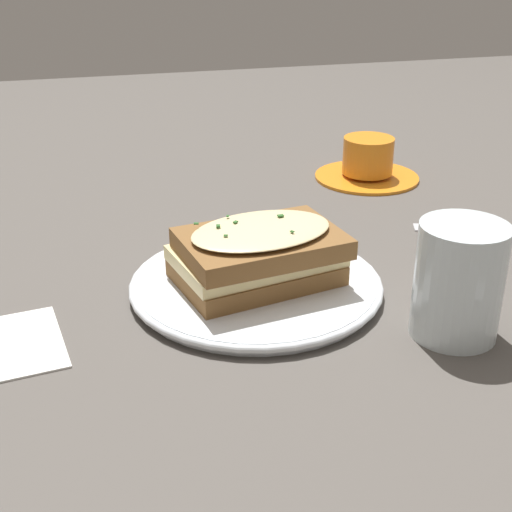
# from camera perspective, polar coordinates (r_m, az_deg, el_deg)

# --- Properties ---
(ground_plane) EXTENTS (2.40, 2.40, 0.00)m
(ground_plane) POSITION_cam_1_polar(r_m,az_deg,el_deg) (0.73, 1.85, -2.94)
(ground_plane) COLOR #514C47
(dinner_plate) EXTENTS (0.26, 0.26, 0.01)m
(dinner_plate) POSITION_cam_1_polar(r_m,az_deg,el_deg) (0.73, 0.00, -2.30)
(dinner_plate) COLOR white
(dinner_plate) RESTS_ON ground_plane
(sandwich) EXTENTS (0.18, 0.14, 0.06)m
(sandwich) POSITION_cam_1_polar(r_m,az_deg,el_deg) (0.71, 0.15, 0.23)
(sandwich) COLOR brown
(sandwich) RESTS_ON dinner_plate
(teacup_with_saucer) EXTENTS (0.15, 0.15, 0.06)m
(teacup_with_saucer) POSITION_cam_1_polar(r_m,az_deg,el_deg) (1.07, 8.93, 7.36)
(teacup_with_saucer) COLOR orange
(teacup_with_saucer) RESTS_ON ground_plane
(water_glass) EXTENTS (0.08, 0.08, 0.11)m
(water_glass) POSITION_cam_1_polar(r_m,az_deg,el_deg) (0.66, 15.90, -1.93)
(water_glass) COLOR silver
(water_glass) RESTS_ON ground_plane
(fork) EXTENTS (0.17, 0.07, 0.00)m
(fork) POSITION_cam_1_polar(r_m,az_deg,el_deg) (0.92, 16.55, 2.14)
(fork) COLOR silver
(fork) RESTS_ON ground_plane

